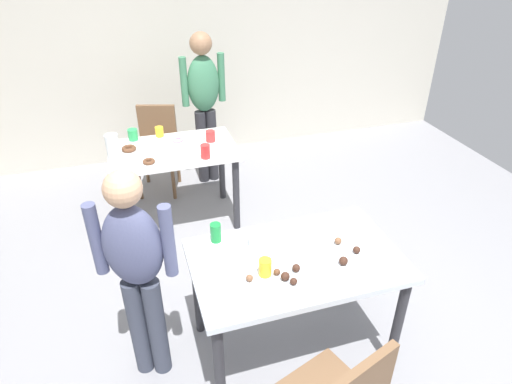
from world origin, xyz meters
TOP-DOWN VIEW (x-y plane):
  - ground_plane at (0.00, 0.00)m, footprint 6.40×6.40m
  - wall_back at (0.00, 3.20)m, footprint 6.40×0.10m
  - dining_table_near at (-0.03, 0.03)m, footprint 1.22×0.75m
  - dining_table_far at (-0.51, 1.71)m, footprint 1.09×0.67m
  - chair_far_table at (-0.59, 2.40)m, footprint 0.50×0.50m
  - person_girl_near at (-0.92, 0.13)m, footprint 0.45×0.30m
  - person_adult_far at (-0.08, 2.40)m, footprint 0.46×0.24m
  - mixing_bowl at (-0.19, 0.20)m, footprint 0.16×0.16m
  - soda_can at (-0.44, 0.33)m, footprint 0.07×0.07m
  - fork_near at (-0.29, -0.25)m, footprint 0.17×0.02m
  - cup_near_0 at (-0.25, -0.05)m, footprint 0.07×0.07m
  - cake_ball_0 at (-0.19, -0.07)m, footprint 0.04×0.04m
  - cake_ball_1 at (-0.13, -0.17)m, footprint 0.04×0.04m
  - cake_ball_2 at (-0.35, -0.08)m, footprint 0.04×0.04m
  - cake_ball_3 at (-0.16, -0.13)m, footprint 0.05×0.05m
  - cake_ball_4 at (0.20, -0.11)m, footprint 0.05×0.05m
  - cake_ball_5 at (0.32, -0.03)m, footprint 0.04×0.04m
  - cake_ball_6 at (-0.08, -0.08)m, footprint 0.05×0.05m
  - cake_ball_7 at (0.26, 0.08)m, footprint 0.04×0.04m
  - pitcher_far at (-1.00, 1.68)m, footprint 0.11×0.11m
  - cup_far_0 at (-0.59, 2.00)m, footprint 0.07×0.07m
  - cup_far_1 at (-0.82, 1.99)m, footprint 0.09×0.09m
  - cup_far_2 at (-0.28, 1.45)m, footprint 0.08×0.08m
  - cup_far_3 at (-0.17, 1.76)m, footprint 0.08×0.08m
  - donut_far_0 at (-0.73, 1.49)m, footprint 0.10×0.10m
  - donut_far_1 at (-0.40, 1.48)m, footprint 0.11×0.11m
  - donut_far_2 at (-0.87, 1.78)m, footprint 0.12×0.12m
  - donut_far_3 at (-0.25, 1.84)m, footprint 0.10×0.10m
  - donut_far_4 at (-0.45, 1.85)m, footprint 0.10×0.10m

SIDE VIEW (x-z plane):
  - ground_plane at x=0.00m, z-range 0.00..0.00m
  - chair_far_table at x=-0.59m, z-range 0.06..0.93m
  - dining_table_far at x=-0.51m, z-range 0.26..1.01m
  - dining_table_near at x=-0.03m, z-range 0.27..1.02m
  - fork_near at x=-0.29m, z-range 0.75..0.76m
  - donut_far_0 at x=-0.73m, z-range 0.75..0.78m
  - donut_far_3 at x=-0.25m, z-range 0.75..0.78m
  - donut_far_4 at x=-0.45m, z-range 0.75..0.78m
  - donut_far_1 at x=-0.40m, z-range 0.75..0.78m
  - donut_far_2 at x=-0.87m, z-range 0.75..0.79m
  - cake_ball_0 at x=-0.19m, z-range 0.75..0.79m
  - cake_ball_2 at x=-0.35m, z-range 0.75..0.79m
  - cake_ball_1 at x=-0.13m, z-range 0.75..0.79m
  - cake_ball_7 at x=0.26m, z-range 0.75..0.79m
  - cake_ball_5 at x=0.32m, z-range 0.75..0.79m
  - cake_ball_6 at x=-0.08m, z-range 0.75..0.80m
  - cake_ball_3 at x=-0.16m, z-range 0.75..0.80m
  - cake_ball_4 at x=0.20m, z-range 0.75..0.80m
  - mixing_bowl at x=-0.19m, z-range 0.75..0.83m
  - cup_far_0 at x=-0.59m, z-range 0.75..0.84m
  - cup_far_3 at x=-0.17m, z-range 0.75..0.85m
  - cup_far_1 at x=-0.82m, z-range 0.75..0.85m
  - cup_near_0 at x=-0.25m, z-range 0.75..0.85m
  - cup_far_2 at x=-0.28m, z-range 0.75..0.87m
  - soda_can at x=-0.44m, z-range 0.75..0.87m
  - person_girl_near at x=-0.92m, z-range 0.13..1.55m
  - pitcher_far at x=-1.00m, z-range 0.75..0.95m
  - person_adult_far at x=-0.08m, z-range 0.16..1.72m
  - wall_back at x=0.00m, z-range 0.00..2.60m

